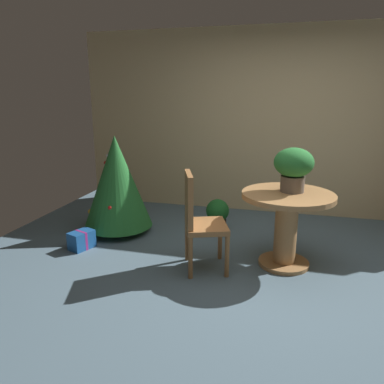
{
  "coord_description": "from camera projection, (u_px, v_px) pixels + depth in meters",
  "views": [
    {
      "loc": [
        0.05,
        -3.21,
        1.7
      ],
      "look_at": [
        -0.85,
        0.19,
        0.76
      ],
      "focal_mm": 34.47,
      "sensor_mm": 36.0,
      "label": 1
    }
  ],
  "objects": [
    {
      "name": "back_wall_panel",
      "position": [
        287.0,
        123.0,
        5.17
      ],
      "size": [
        6.0,
        0.1,
        2.6
      ],
      "primitive_type": "cube",
      "color": "beige",
      "rests_on": "ground_plane"
    },
    {
      "name": "holiday_tree",
      "position": [
        117.0,
        182.0,
        4.54
      ],
      "size": [
        0.85,
        0.85,
        1.22
      ],
      "color": "brown",
      "rests_on": "ground_plane"
    },
    {
      "name": "round_dining_table",
      "position": [
        287.0,
        218.0,
        3.67
      ],
      "size": [
        0.91,
        0.91,
        0.76
      ],
      "color": "#B27F4C",
      "rests_on": "ground_plane"
    },
    {
      "name": "gift_box_blue",
      "position": [
        82.0,
        240.0,
        4.17
      ],
      "size": [
        0.26,
        0.31,
        0.21
      ],
      "color": "#1E569E",
      "rests_on": "ground_plane"
    },
    {
      "name": "potted_plant",
      "position": [
        217.0,
        214.0,
        4.71
      ],
      "size": [
        0.29,
        0.29,
        0.41
      ],
      "color": "#4C382D",
      "rests_on": "ground_plane"
    },
    {
      "name": "flower_vase",
      "position": [
        293.0,
        166.0,
        3.59
      ],
      "size": [
        0.39,
        0.39,
        0.44
      ],
      "color": "#665B51",
      "rests_on": "round_dining_table"
    },
    {
      "name": "ground_plane",
      "position": [
        274.0,
        281.0,
        3.45
      ],
      "size": [
        6.6,
        6.6,
        0.0
      ],
      "primitive_type": "plane",
      "color": "slate"
    },
    {
      "name": "wooden_chair_left_near",
      "position": [
        198.0,
        217.0,
        3.58
      ],
      "size": [
        0.52,
        0.55,
        0.98
      ],
      "color": "#9E6B3D",
      "rests_on": "ground_plane"
    }
  ]
}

